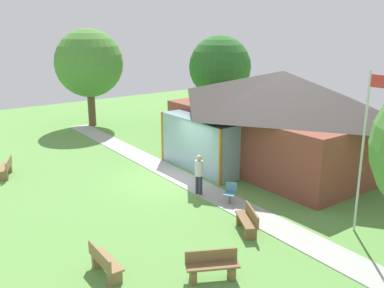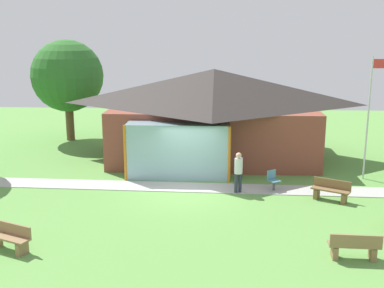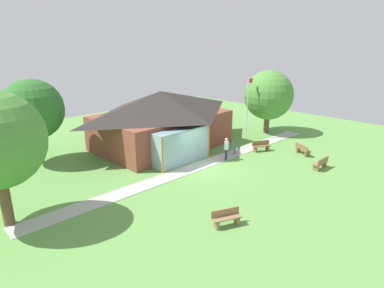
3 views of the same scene
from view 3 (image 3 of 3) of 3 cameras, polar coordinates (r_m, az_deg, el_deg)
ground_plane at (r=23.63m, az=2.46°, el=-3.99°), size 44.00×44.00×0.00m
pavilion at (r=27.58m, az=-5.21°, el=4.37°), size 11.34×8.66×4.67m
footpath at (r=23.93m, az=1.58°, el=-3.66°), size 25.69×1.98×0.03m
flagpole at (r=30.18m, az=9.56°, el=6.60°), size 0.64×0.08×5.57m
bench_mid_right at (r=27.43m, az=11.83°, el=-0.39°), size 1.53×1.10×0.84m
bench_front_left at (r=16.50m, az=5.93°, el=-12.59°), size 1.55×1.00×0.84m
bench_front_right at (r=24.81m, az=21.27°, el=-3.16°), size 1.52×0.50×0.84m
bench_lawn_far_right at (r=27.41m, az=18.50°, el=-0.95°), size 1.08×1.53×0.84m
patio_chair_lawn_spare at (r=26.33m, az=7.22°, el=-0.87°), size 0.61×0.61×0.86m
visitor_on_path at (r=24.77m, az=5.93°, el=-0.54°), size 0.34×0.34×1.74m
tree_behind_pavilion_left at (r=26.00m, az=-25.73°, el=5.33°), size 4.32×4.32×6.12m
tree_east_hedge at (r=32.40m, az=13.02°, el=8.17°), size 4.63×4.63×5.98m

